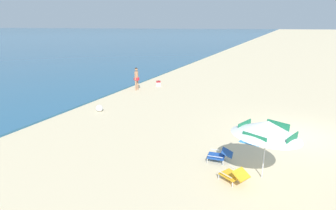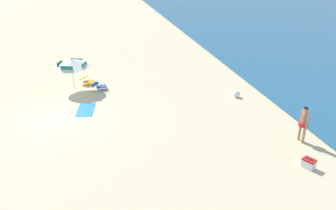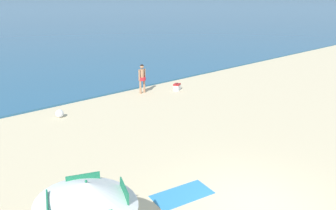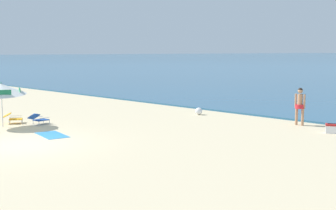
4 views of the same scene
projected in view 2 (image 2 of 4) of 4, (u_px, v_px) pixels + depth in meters
The scene contains 8 objects.
ground_plane at pixel (51, 121), 18.65m from camera, with size 800.00×800.00×0.00m, color beige.
beach_umbrella_striped_main at pixel (72, 63), 22.05m from camera, with size 3.10×3.09×2.07m.
lounge_chair_under_umbrella at pixel (87, 80), 23.41m from camera, with size 0.89×1.02×0.52m.
lounge_chair_beside_umbrella at pixel (99, 86), 22.54m from camera, with size 0.63×0.93×0.52m.
person_standing_near_shore at pixel (304, 122), 16.35m from camera, with size 0.52×0.43×1.75m.
cooler_box at pixel (309, 163), 14.71m from camera, with size 0.60×0.54×0.43m.
beach_ball at pixel (237, 94), 21.50m from camera, with size 0.39×0.39×0.39m, color white.
beach_towel at pixel (86, 110), 19.92m from camera, with size 0.90×1.80×0.01m, color #3384BC.
Camera 2 is at (17.65, 1.82, 8.36)m, focal length 38.80 mm.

